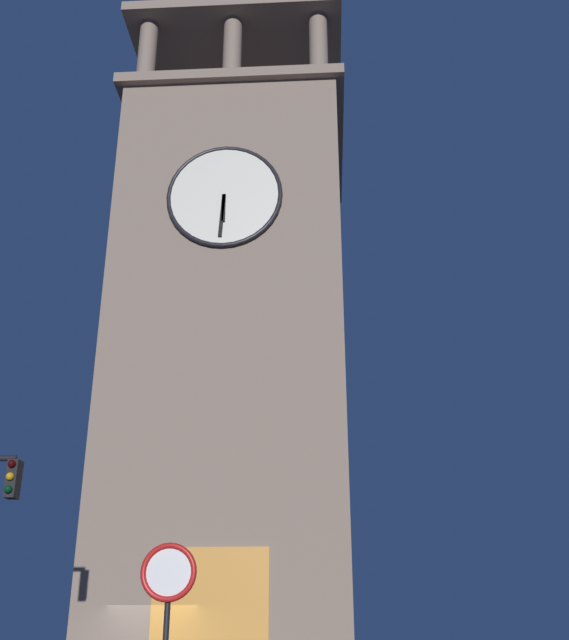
{
  "coord_description": "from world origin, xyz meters",
  "views": [
    {
      "loc": [
        -4.85,
        20.63,
        1.93
      ],
      "look_at": [
        -3.34,
        -4.84,
        12.49
      ],
      "focal_mm": 41.81,
      "sensor_mm": 36.0,
      "label": 1
    }
  ],
  "objects": [
    {
      "name": "no_horn_sign",
      "position": [
        -2.64,
        10.03,
        2.37
      ],
      "size": [
        0.78,
        0.14,
        3.02
      ],
      "color": "black",
      "rests_on": "ground_plane"
    },
    {
      "name": "clocktower",
      "position": [
        -1.57,
        -4.81,
        10.66
      ],
      "size": [
        8.32,
        8.81,
        26.92
      ],
      "color": "gray",
      "rests_on": "ground_plane"
    }
  ]
}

